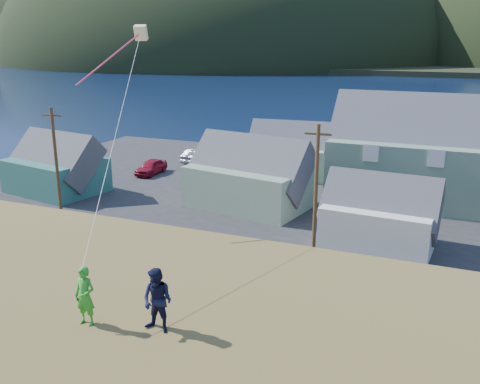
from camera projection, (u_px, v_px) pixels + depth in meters
name	position (u px, v px, depth m)	size (l,w,h in m)	color
ground	(296.00, 275.00, 32.62)	(900.00, 900.00, 0.00)	#0A1638
grass_strip	(286.00, 288.00, 30.83)	(110.00, 8.00, 0.10)	#4C3D19
waterfront_lot	(351.00, 198.00, 47.66)	(72.00, 36.00, 0.12)	#28282B
wharf	(341.00, 143.00, 70.14)	(26.00, 14.00, 0.90)	gray
far_shore	(453.00, 58.00, 324.75)	(900.00, 320.00, 2.00)	black
shed_teal	(55.00, 166.00, 48.99)	(9.58, 7.50, 6.83)	#2A6357
shed_palegreen_near	(249.00, 175.00, 44.77)	(11.05, 8.01, 7.36)	slate
shed_white	(380.00, 214.00, 36.36)	(8.02, 5.60, 6.15)	silver
shed_palegreen_far	(298.00, 151.00, 54.75)	(10.63, 6.62, 6.85)	gray
utility_poles	(273.00, 193.00, 33.44)	(31.76, 0.24, 8.97)	#47331E
parked_cars	(254.00, 169.00, 54.74)	(24.18, 12.87, 1.57)	#38518C
kite_flyer_green	(85.00, 296.00, 13.00)	(0.55, 0.36, 1.51)	green
kite_flyer_navy	(158.00, 301.00, 12.67)	(0.78, 0.61, 1.60)	black
kite_rig	(135.00, 39.00, 19.98)	(2.42, 4.58, 10.80)	#F9EFBE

